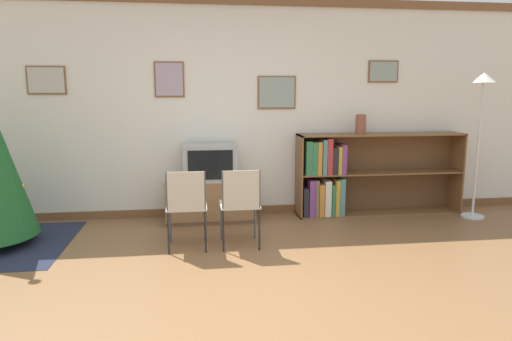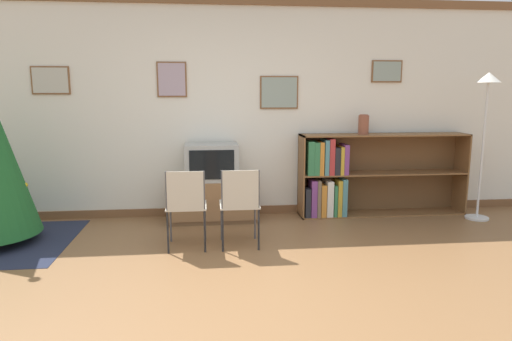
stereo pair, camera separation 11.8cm
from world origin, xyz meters
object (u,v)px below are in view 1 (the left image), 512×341
Objects in this scene: vase at (361,124)px; bookshelf at (348,175)px; television at (210,162)px; standing_lamp at (481,108)px; folding_chair_left at (187,204)px; tv_console at (210,200)px; folding_chair_right at (240,203)px.

bookshelf is at bearing 174.53° from vase.
standing_lamp is at bearing -4.96° from television.
standing_lamp reaches higher than folding_chair_left.
folding_chair_left is 3.29× the size of vase.
folding_chair_left is (-0.27, -1.03, 0.22)m from tv_console.
standing_lamp is (3.29, -0.29, 1.12)m from tv_console.
folding_chair_right is 0.46× the size of standing_lamp.
vase reaches higher than folding_chair_left.
folding_chair_right is at bearing -166.18° from standing_lamp.
folding_chair_right is at bearing -75.42° from television.
tv_console is 4.30× the size of vase.
vase is 0.14× the size of standing_lamp.
vase reaches higher than bookshelf.
television reaches higher than folding_chair_right.
bookshelf is (1.49, 1.10, 0.04)m from folding_chair_right.
vase is at bearing 33.64° from folding_chair_right.
television reaches higher than tv_console.
bookshelf is at bearing 36.36° from folding_chair_right.
tv_console is at bearing 75.45° from folding_chair_left.
standing_lamp is at bearing -13.79° from vase.
bookshelf is 0.67m from vase.
tv_console is 2.11m from vase.
folding_chair_right is (0.27, -1.03, -0.26)m from television.
folding_chair_right is at bearing -75.45° from tv_console.
tv_console is 1.09m from folding_chair_left.
bookshelf is 1.80m from standing_lamp.
standing_lamp is at bearing -5.00° from tv_console.
tv_console is at bearing -177.82° from bookshelf.
vase is at bearing -5.47° from bookshelf.
bookshelf reaches higher than folding_chair_right.
bookshelf is 8.61× the size of vase.
vase is (1.63, 1.09, 0.69)m from folding_chair_right.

